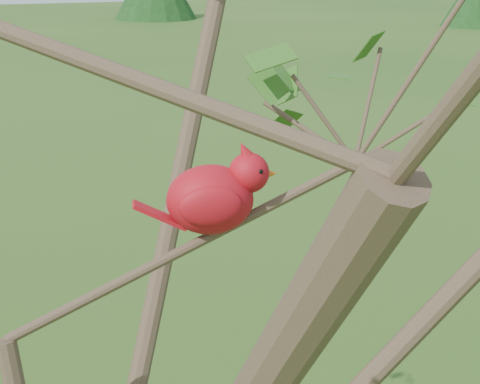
{
  "coord_description": "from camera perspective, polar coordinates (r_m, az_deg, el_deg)",
  "views": [
    {
      "loc": [
        -0.08,
        -1.02,
        2.55
      ],
      "look_at": [
        0.34,
        0.06,
        2.17
      ],
      "focal_mm": 55.0,
      "sensor_mm": 36.0,
      "label": 1
    }
  ],
  "objects": [
    {
      "name": "cardinal",
      "position": [
        1.21,
        -1.95,
        -0.28
      ],
      "size": [
        0.24,
        0.14,
        0.17
      ],
      "rotation": [
        0.0,
        0.0,
        -0.19
      ],
      "color": "red",
      "rests_on": "ground"
    },
    {
      "name": "crabapple_tree",
      "position": [
        1.08,
        -14.12,
        -5.54
      ],
      "size": [
        2.35,
        2.05,
        2.95
      ],
      "color": "#3E2D21",
      "rests_on": "ground"
    }
  ]
}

